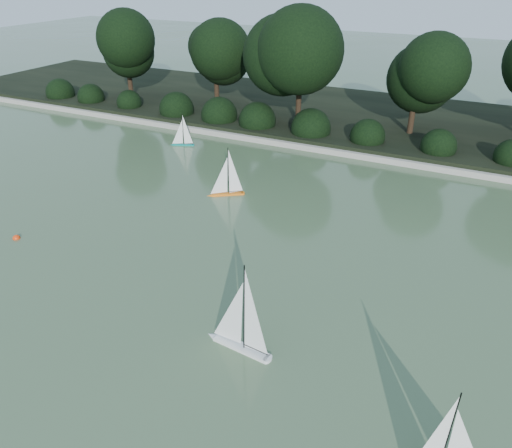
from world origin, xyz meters
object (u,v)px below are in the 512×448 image
(sailboat_orange, at_px, (224,187))
(race_buoy, at_px, (17,238))
(sailboat_white_a, at_px, (236,334))
(sailboat_teal, at_px, (181,140))

(sailboat_orange, xyz_separation_m, race_buoy, (-3.11, -4.20, -0.22))
(sailboat_white_a, distance_m, sailboat_teal, 10.34)
(race_buoy, bearing_deg, sailboat_orange, 53.52)
(sailboat_orange, distance_m, sailboat_teal, 4.44)
(sailboat_orange, bearing_deg, sailboat_teal, 139.11)
(sailboat_teal, height_order, race_buoy, sailboat_teal)
(sailboat_white_a, bearing_deg, sailboat_teal, 128.90)
(sailboat_white_a, xyz_separation_m, race_buoy, (-6.24, 0.94, -0.27))
(sailboat_white_a, xyz_separation_m, sailboat_teal, (-6.49, 8.05, -0.09))
(sailboat_white_a, relative_size, sailboat_orange, 1.21)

